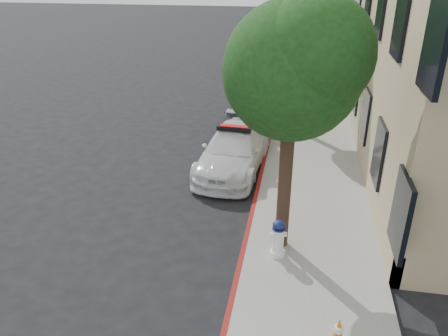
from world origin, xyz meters
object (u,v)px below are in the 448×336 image
fire_hydrant (278,239)px  parked_car_far (274,57)px  traffic_cone (338,335)px  police_car (234,149)px  parked_car_mid (250,115)px

fire_hydrant → parked_car_far: bearing=80.8°
traffic_cone → fire_hydrant: bearing=114.9°
parked_car_far → traffic_cone: bearing=-87.5°
police_car → traffic_cone: bearing=-63.9°
parked_car_mid → fire_hydrant: 8.16m
parked_car_mid → parked_car_far: size_ratio=1.14×
parked_car_mid → parked_car_far: 12.40m
police_car → parked_car_far: bearing=93.7°
parked_car_far → fire_hydrant: parked_car_far is taller
parked_car_mid → traffic_cone: parked_car_mid is taller
parked_car_far → traffic_cone: parked_car_far is taller
police_car → traffic_cone: size_ratio=6.68×
parked_car_far → fire_hydrant: size_ratio=4.35×
traffic_cone → parked_car_mid: bearing=105.0°
fire_hydrant → traffic_cone: bearing=-79.0°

